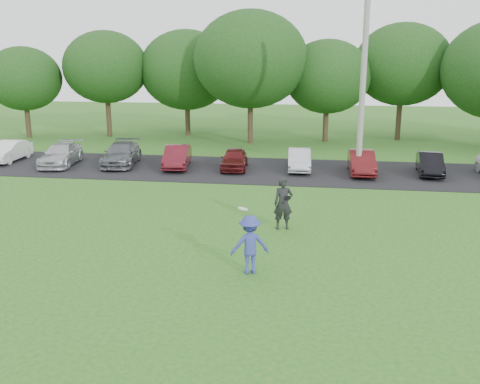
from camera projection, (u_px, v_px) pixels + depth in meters
The scene contains 7 objects.
ground at pixel (222, 267), 15.12m from camera, with size 100.00×100.00×0.00m, color #22631C.
parking_lot at pixel (267, 170), 27.56m from camera, with size 32.00×6.50×0.03m, color black.
utility_pole at pixel (363, 76), 25.27m from camera, with size 0.28×0.28×9.61m, color gray.
frisbee_player at pixel (250, 244), 14.54m from camera, with size 1.20×0.92×1.90m.
camera_bystander at pixel (283, 204), 18.21m from camera, with size 0.74×0.57×1.81m.
parked_cars at pixel (263, 159), 27.44m from camera, with size 30.37×4.76×1.18m.
tree_row at pixel (305, 68), 35.46m from camera, with size 42.39×9.85×8.64m.
Camera 1 is at (2.59, -13.87, 5.87)m, focal length 40.00 mm.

